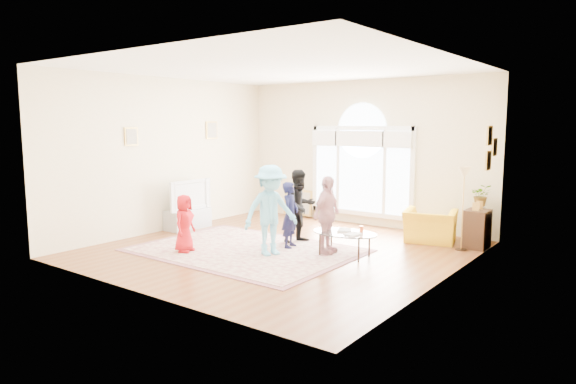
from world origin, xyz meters
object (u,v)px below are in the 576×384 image
Objects in this scene: television at (187,195)px; armchair at (430,226)px; coffee_table at (345,233)px; area_rug at (246,250)px; tv_console at (188,219)px.

armchair is at bearing 22.13° from television.
coffee_table is 1.25× the size of armchair.
coffee_table is at bearing -0.11° from television.
television is 3.92m from coffee_table.
television is 0.93× the size of coffee_table.
area_rug is 2.41m from tv_console.
tv_console is 1.05× the size of armchair.
armchair is (4.68, 1.90, 0.10)m from tv_console.
tv_console is 0.84× the size of coffee_table.
television reaches higher than coffee_table.
tv_console is at bearing 176.39° from coffee_table.
television is at bearing 176.39° from coffee_table.
tv_console reaches higher than area_rug.
area_rug is at bearing 34.09° from armchair.
television is at bearing 8.64° from armchair.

